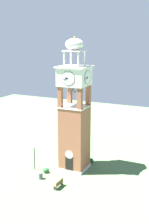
{
  "coord_description": "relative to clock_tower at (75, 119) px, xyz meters",
  "views": [
    {
      "loc": [
        15.45,
        -32.91,
        17.18
      ],
      "look_at": [
        0.0,
        0.0,
        7.87
      ],
      "focal_mm": 46.51,
      "sensor_mm": 36.0,
      "label": 1
    }
  ],
  "objects": [
    {
      "name": "shrub_behind_bench",
      "position": [
        -2.79,
        -2.87,
        -6.63
      ],
      "size": [
        0.78,
        0.78,
        0.63
      ],
      "primitive_type": "ellipsoid",
      "color": "#234C28",
      "rests_on": "ground"
    },
    {
      "name": "shrub_near_entry",
      "position": [
        1.52,
        2.28,
        -6.56
      ],
      "size": [
        0.7,
        0.7,
        0.78
      ],
      "primitive_type": "ellipsoid",
      "color": "#234C28",
      "rests_on": "ground"
    },
    {
      "name": "shrub_left_of_tower",
      "position": [
        -0.82,
        3.89,
        -6.48
      ],
      "size": [
        1.08,
        1.08,
        0.92
      ],
      "primitive_type": "ellipsoid",
      "color": "#234C28",
      "rests_on": "ground"
    },
    {
      "name": "park_bench",
      "position": [
        0.59,
        -5.64,
        -6.46
      ],
      "size": [
        0.51,
        1.62,
        0.95
      ],
      "color": "brown",
      "rests_on": "ground"
    },
    {
      "name": "ground",
      "position": [
        -0.0,
        0.0,
        -6.94
      ],
      "size": [
        80.0,
        80.0,
        0.0
      ],
      "primitive_type": "plane",
      "color": "#517547"
    },
    {
      "name": "lamp_post",
      "position": [
        -4.66,
        -2.66,
        -4.52
      ],
      "size": [
        0.36,
        0.36,
        3.44
      ],
      "color": "black",
      "rests_on": "ground"
    },
    {
      "name": "trash_bin",
      "position": [
        -2.5,
        -4.68,
        -6.54
      ],
      "size": [
        0.52,
        0.52,
        0.8
      ],
      "primitive_type": "cylinder",
      "color": "#4C4C51",
      "rests_on": "ground"
    },
    {
      "name": "clock_tower",
      "position": [
        0.0,
        0.0,
        0.0
      ],
      "size": [
        3.86,
        3.86,
        17.38
      ],
      "color": "#93543D",
      "rests_on": "ground"
    }
  ]
}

